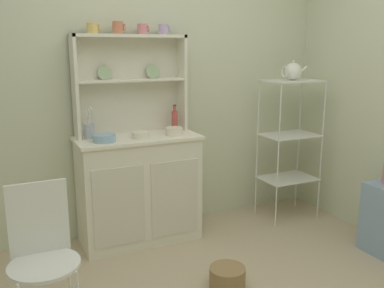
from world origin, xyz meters
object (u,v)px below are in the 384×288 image
(bakers_rack, at_px, (290,132))
(bowl_mixing_large, at_px, (104,138))
(floor_basket, at_px, (227,277))
(cup_gold_0, at_px, (93,28))
(jam_bottle, at_px, (175,120))
(wire_chair, at_px, (42,248))
(hutch_shelf_unit, at_px, (129,77))
(porcelain_teapot, at_px, (293,71))
(utensil_jar, at_px, (89,131))
(hutch_cabinet, at_px, (139,187))

(bakers_rack, relative_size, bowl_mixing_large, 7.39)
(floor_basket, xyz_separation_m, cup_gold_0, (-0.56, 1.04, 1.59))
(jam_bottle, bearing_deg, wire_chair, -139.05)
(wire_chair, bearing_deg, hutch_shelf_unit, 38.13)
(floor_basket, relative_size, porcelain_teapot, 0.98)
(jam_bottle, xyz_separation_m, utensil_jar, (-0.70, -0.01, -0.03))
(floor_basket, bearing_deg, cup_gold_0, 118.36)
(bakers_rack, distance_m, floor_basket, 1.54)
(jam_bottle, bearing_deg, cup_gold_0, 176.71)
(bowl_mixing_large, xyz_separation_m, porcelain_teapot, (1.65, -0.04, 0.44))
(hutch_cabinet, relative_size, jam_bottle, 4.36)
(bakers_rack, relative_size, wire_chair, 1.47)
(bakers_rack, bearing_deg, cup_gold_0, 171.74)
(jam_bottle, distance_m, utensil_jar, 0.70)
(porcelain_teapot, bearing_deg, bakers_rack, -0.00)
(bakers_rack, height_order, bowl_mixing_large, bakers_rack)
(wire_chair, height_order, floor_basket, wire_chair)
(cup_gold_0, relative_size, utensil_jar, 0.39)
(hutch_cabinet, xyz_separation_m, wire_chair, (-0.83, -0.94, 0.08))
(hutch_cabinet, height_order, bowl_mixing_large, bowl_mixing_large)
(hutch_cabinet, distance_m, bakers_rack, 1.42)
(hutch_cabinet, relative_size, bowl_mixing_large, 5.63)
(wire_chair, xyz_separation_m, utensil_jar, (0.48, 1.01, 0.40))
(hutch_cabinet, distance_m, hutch_shelf_unit, 0.87)
(wire_chair, relative_size, jam_bottle, 3.90)
(hutch_cabinet, relative_size, floor_basket, 4.04)
(bowl_mixing_large, bearing_deg, hutch_cabinet, 14.86)
(cup_gold_0, xyz_separation_m, utensil_jar, (-0.07, -0.04, -0.75))
(hutch_shelf_unit, height_order, jam_bottle, hutch_shelf_unit)
(hutch_cabinet, xyz_separation_m, utensil_jar, (-0.35, 0.08, 0.47))
(cup_gold_0, height_order, utensil_jar, cup_gold_0)
(porcelain_teapot, bearing_deg, hutch_cabinet, 175.11)
(floor_basket, xyz_separation_m, bowl_mixing_large, (-0.56, 0.85, 0.81))
(hutch_cabinet, relative_size, porcelain_teapot, 3.96)
(bowl_mixing_large, xyz_separation_m, jam_bottle, (0.63, 0.16, 0.06))
(hutch_cabinet, xyz_separation_m, jam_bottle, (0.35, 0.09, 0.50))
(bowl_mixing_large, xyz_separation_m, utensil_jar, (-0.07, 0.15, 0.03))
(jam_bottle, xyz_separation_m, porcelain_teapot, (1.02, -0.20, 0.38))
(hutch_cabinet, bearing_deg, porcelain_teapot, -4.89)
(bakers_rack, distance_m, cup_gold_0, 1.88)
(bowl_mixing_large, height_order, utensil_jar, utensil_jar)
(wire_chair, height_order, utensil_jar, utensil_jar)
(bakers_rack, relative_size, jam_bottle, 5.72)
(hutch_cabinet, distance_m, cup_gold_0, 1.26)
(cup_gold_0, relative_size, bowl_mixing_large, 0.57)
(jam_bottle, bearing_deg, hutch_cabinet, -166.14)
(wire_chair, height_order, jam_bottle, jam_bottle)
(hutch_cabinet, relative_size, hutch_shelf_unit, 1.08)
(jam_bottle, bearing_deg, porcelain_teapot, -11.27)
(bakers_rack, bearing_deg, utensil_jar, 173.54)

